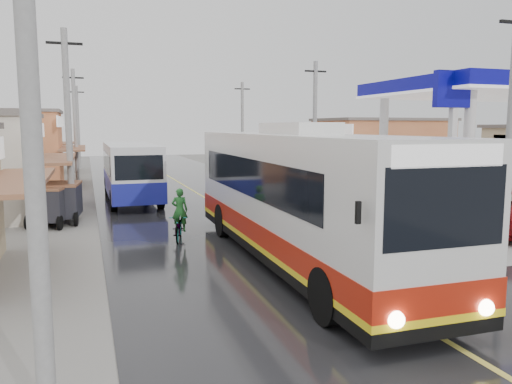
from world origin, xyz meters
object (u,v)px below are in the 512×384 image
coach_bus (296,196)px  second_bus (131,171)px  cyclist (179,223)px  tricycle_near (63,200)px  tricycle_far (50,203)px

coach_bus → second_bus: bearing=104.8°
coach_bus → cyclist: bearing=125.9°
tricycle_near → tricycle_far: bearing=-119.6°
second_bus → cyclist: (0.79, -10.51, -1.05)m
coach_bus → tricycle_far: (-7.35, 8.32, -1.06)m
cyclist → tricycle_near: (-4.09, 4.94, 0.35)m
second_bus → coach_bus: bearing=-76.2°
cyclist → coach_bus: bearing=-40.2°
coach_bus → second_bus: 14.96m
cyclist → tricycle_far: bearing=151.4°
coach_bus → cyclist: 5.09m
second_bus → tricycle_near: second_bus is taller
cyclist → tricycle_far: size_ratio=0.79×
coach_bus → tricycle_far: size_ratio=5.55×
cyclist → tricycle_near: cyclist is taller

